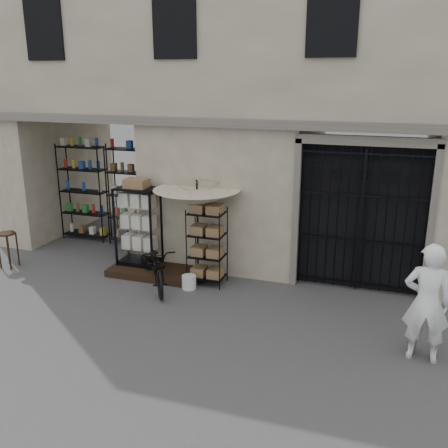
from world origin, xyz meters
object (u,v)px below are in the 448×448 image
(display_cabinet, at_px, (139,230))
(white_bucket, at_px, (189,282))
(wooden_stool, at_px, (8,249))
(steel_bollard, at_px, (413,331))
(market_umbrella, at_px, (197,194))
(bicycle, at_px, (158,287))
(shopkeeper, at_px, (420,358))
(wire_rack, at_px, (207,247))

(display_cabinet, bearing_deg, white_bucket, -37.95)
(wooden_stool, relative_size, steel_bollard, 1.10)
(display_cabinet, height_order, market_umbrella, market_umbrella)
(bicycle, distance_m, steel_bollard, 4.96)
(steel_bollard, bearing_deg, wooden_stool, 173.35)
(wooden_stool, bearing_deg, display_cabinet, 14.96)
(white_bucket, relative_size, bicycle, 0.17)
(display_cabinet, xyz_separation_m, shopkeeper, (5.75, -1.89, -0.92))
(steel_bollard, bearing_deg, display_cabinet, 162.63)
(display_cabinet, xyz_separation_m, wooden_stool, (-2.87, -0.77, -0.49))
(market_umbrella, xyz_separation_m, white_bucket, (0.05, -0.62, -1.69))
(white_bucket, bearing_deg, bicycle, -167.06)
(market_umbrella, xyz_separation_m, steel_bollard, (4.25, -1.78, -1.46))
(bicycle, bearing_deg, shopkeeper, -45.57)
(wire_rack, bearing_deg, display_cabinet, 158.17)
(wooden_stool, bearing_deg, wire_rack, 6.89)
(wire_rack, distance_m, white_bucket, 0.79)
(display_cabinet, height_order, wire_rack, display_cabinet)
(white_bucket, height_order, shopkeeper, white_bucket)
(white_bucket, distance_m, steel_bollard, 4.37)
(display_cabinet, bearing_deg, steel_bollard, -32.39)
(wire_rack, relative_size, steel_bollard, 2.18)
(white_bucket, height_order, wooden_stool, wooden_stool)
(bicycle, height_order, shopkeeper, bicycle)
(wooden_stool, height_order, shopkeeper, wooden_stool)
(wire_rack, distance_m, market_umbrella, 1.11)
(display_cabinet, relative_size, steel_bollard, 2.52)
(display_cabinet, bearing_deg, wooden_stool, 179.94)
(wire_rack, relative_size, bicycle, 0.92)
(steel_bollard, height_order, shopkeeper, steel_bollard)
(shopkeeper, bearing_deg, steel_bollard, -44.13)
(steel_bollard, bearing_deg, market_umbrella, 157.25)
(white_bucket, bearing_deg, wire_rack, 55.84)
(wooden_stool, distance_m, steel_bollard, 8.55)
(wire_rack, distance_m, steel_bollard, 4.26)
(steel_bollard, distance_m, shopkeeper, 0.41)
(white_bucket, xyz_separation_m, bicycle, (-0.63, -0.14, -0.14))
(white_bucket, bearing_deg, shopkeeper, -16.60)
(display_cabinet, height_order, bicycle, display_cabinet)
(display_cabinet, bearing_deg, market_umbrella, -13.94)
(display_cabinet, height_order, wooden_stool, display_cabinet)
(white_bucket, xyz_separation_m, shopkeeper, (4.34, -1.29, -0.14))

